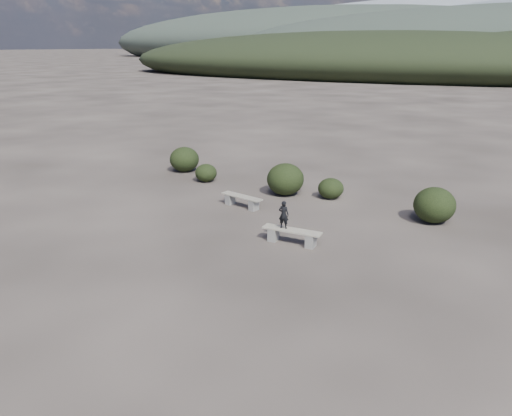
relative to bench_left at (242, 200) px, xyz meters
The scene contains 9 objects.
ground 6.53m from the bench_left, 73.26° to the right, with size 1200.00×1200.00×0.00m, color #2C2622.
bench_left is the anchor object (origin of this frame).
bench_right 4.11m from the bench_left, 36.23° to the right, with size 1.94×0.51×0.48m.
seated_person 3.95m from the bench_left, 38.97° to the right, with size 0.33×0.22×0.90m, color black.
shrub_a 4.21m from the bench_left, 144.13° to the left, with size 1.00×1.00×0.82m, color black.
shrub_b 2.51m from the bench_left, 73.60° to the left, with size 1.55×1.55×1.33m, color black.
shrub_c 3.81m from the bench_left, 47.68° to the left, with size 1.05×1.05×0.84m, color black.
shrub_d 7.08m from the bench_left, 15.47° to the left, with size 1.45×1.45×1.27m, color black.
shrub_f 6.52m from the bench_left, 147.02° to the left, with size 1.45×1.45×1.22m, color black.
Camera 1 is at (7.70, -9.53, 6.01)m, focal length 35.00 mm.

